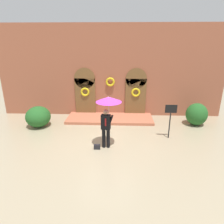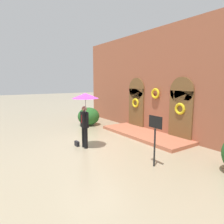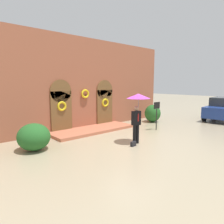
{
  "view_description": "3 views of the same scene",
  "coord_description": "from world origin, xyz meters",
  "px_view_note": "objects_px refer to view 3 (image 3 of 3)",
  "views": [
    {
      "loc": [
        0.58,
        -8.4,
        4.49
      ],
      "look_at": [
        0.2,
        1.54,
        1.03
      ],
      "focal_mm": 32.0,
      "sensor_mm": 36.0,
      "label": 1
    },
    {
      "loc": [
        7.52,
        -4.05,
        2.82
      ],
      "look_at": [
        -0.29,
        1.25,
        1.38
      ],
      "focal_mm": 32.0,
      "sensor_mm": 36.0,
      "label": 2
    },
    {
      "loc": [
        -6.9,
        -6.5,
        2.83
      ],
      "look_at": [
        -0.16,
        1.16,
        1.37
      ],
      "focal_mm": 32.0,
      "sensor_mm": 36.0,
      "label": 3
    }
  ],
  "objects_px": {
    "handbag": "(133,144)",
    "parked_car": "(223,109)",
    "shrub_right": "(153,113)",
    "shrub_left": "(34,137)",
    "person_with_umbrella": "(138,103)",
    "sign_post": "(157,111)"
  },
  "relations": [
    {
      "from": "handbag",
      "to": "parked_car",
      "type": "height_order",
      "value": "parked_car"
    },
    {
      "from": "person_with_umbrella",
      "to": "shrub_right",
      "type": "distance_m",
      "value": 5.79
    },
    {
      "from": "shrub_left",
      "to": "person_with_umbrella",
      "type": "bearing_deg",
      "value": -29.01
    },
    {
      "from": "sign_post",
      "to": "shrub_left",
      "type": "xyz_separation_m",
      "value": [
        -7.0,
        1.19,
        -0.58
      ]
    },
    {
      "from": "shrub_left",
      "to": "shrub_right",
      "type": "bearing_deg",
      "value": 3.68
    },
    {
      "from": "handbag",
      "to": "shrub_left",
      "type": "relative_size",
      "value": 0.2
    },
    {
      "from": "handbag",
      "to": "shrub_right",
      "type": "bearing_deg",
      "value": 27.68
    },
    {
      "from": "person_with_umbrella",
      "to": "handbag",
      "type": "distance_m",
      "value": 1.88
    },
    {
      "from": "handbag",
      "to": "sign_post",
      "type": "bearing_deg",
      "value": 18.48
    },
    {
      "from": "shrub_right",
      "to": "handbag",
      "type": "bearing_deg",
      "value": -150.64
    },
    {
      "from": "handbag",
      "to": "shrub_left",
      "type": "bearing_deg",
      "value": 143.85
    },
    {
      "from": "shrub_left",
      "to": "parked_car",
      "type": "relative_size",
      "value": 0.33
    },
    {
      "from": "shrub_left",
      "to": "parked_car",
      "type": "height_order",
      "value": "parked_car"
    },
    {
      "from": "handbag",
      "to": "parked_car",
      "type": "distance_m",
      "value": 10.1
    },
    {
      "from": "person_with_umbrella",
      "to": "shrub_left",
      "type": "bearing_deg",
      "value": 150.99
    },
    {
      "from": "person_with_umbrella",
      "to": "sign_post",
      "type": "xyz_separation_m",
      "value": [
        2.94,
        1.06,
        -0.75
      ]
    },
    {
      "from": "shrub_right",
      "to": "parked_car",
      "type": "height_order",
      "value": "parked_car"
    },
    {
      "from": "handbag",
      "to": "shrub_left",
      "type": "xyz_separation_m",
      "value": [
        -3.57,
        2.45,
        0.47
      ]
    },
    {
      "from": "parked_car",
      "to": "sign_post",
      "type": "bearing_deg",
      "value": 168.49
    },
    {
      "from": "shrub_left",
      "to": "shrub_right",
      "type": "distance_m",
      "value": 8.96
    },
    {
      "from": "shrub_left",
      "to": "sign_post",
      "type": "bearing_deg",
      "value": -9.64
    },
    {
      "from": "handbag",
      "to": "parked_car",
      "type": "relative_size",
      "value": 0.07
    }
  ]
}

